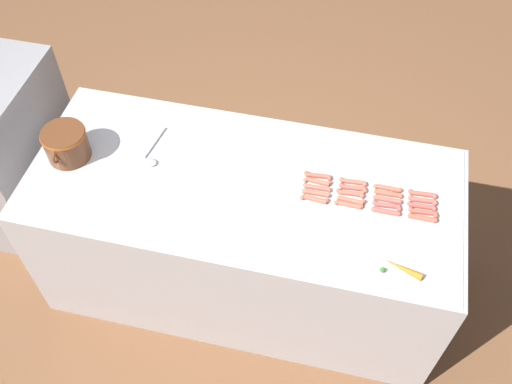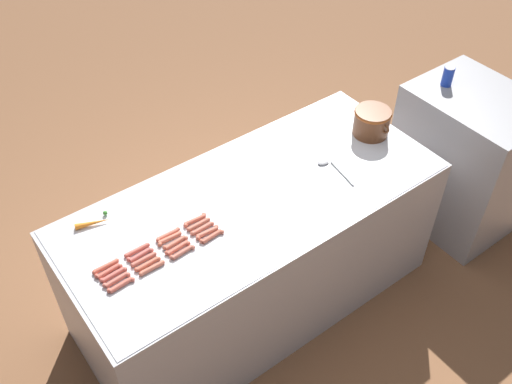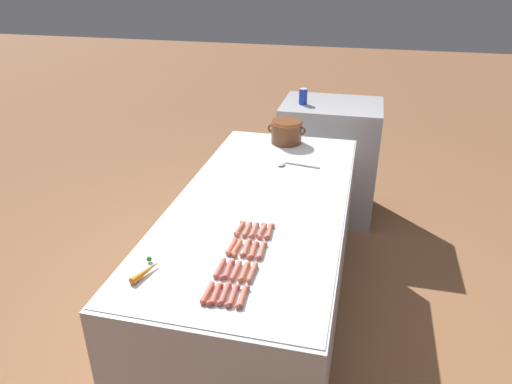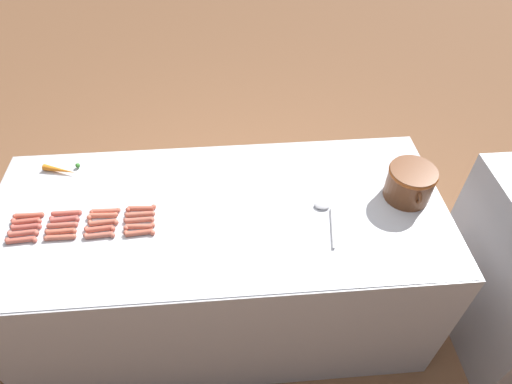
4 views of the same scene
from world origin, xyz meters
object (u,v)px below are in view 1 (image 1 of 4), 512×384
at_px(hot_dog_3, 314,199).
at_px(hot_dog_16, 423,194).
at_px(hot_dog_19, 318,176).
at_px(hot_dog_17, 388,188).
at_px(hot_dog_2, 349,204).
at_px(hot_dog_11, 317,188).
at_px(hot_dog_0, 423,218).
at_px(hot_dog_8, 422,206).
at_px(hot_dog_14, 353,188).
at_px(serving_spoon, 152,155).
at_px(hot_dog_4, 423,212).
at_px(hot_dog_7, 316,193).
at_px(bean_pot, 66,143).
at_px(hot_dog_13, 388,194).
at_px(hot_dog_1, 386,212).
at_px(carrot, 401,268).
at_px(hot_dog_10, 350,193).
at_px(hot_dog_12, 423,200).
at_px(hot_dog_9, 388,200).
at_px(hot_dog_18, 353,182).
at_px(hot_dog_6, 351,200).
at_px(hot_dog_15, 317,181).
at_px(hot_dog_5, 387,205).

distance_m(hot_dog_3, hot_dog_16, 0.50).
bearing_deg(hot_dog_19, hot_dog_17, -90.30).
height_order(hot_dog_2, hot_dog_11, same).
relative_size(hot_dog_0, hot_dog_8, 1.00).
height_order(hot_dog_14, serving_spoon, hot_dog_14).
bearing_deg(hot_dog_4, hot_dog_11, 86.24).
distance_m(hot_dog_7, bean_pot, 1.21).
bearing_deg(hot_dog_2, bean_pot, 89.88).
bearing_deg(hot_dog_14, hot_dog_13, -89.51).
relative_size(hot_dog_1, hot_dog_16, 1.00).
relative_size(serving_spoon, carrot, 1.52).
bearing_deg(hot_dog_7, hot_dog_17, -71.97).
distance_m(hot_dog_10, hot_dog_12, 0.33).
height_order(hot_dog_3, hot_dog_4, same).
bearing_deg(hot_dog_3, hot_dog_4, -85.66).
xyz_separation_m(hot_dog_1, hot_dog_8, (0.07, -0.16, 0.00)).
xyz_separation_m(hot_dog_4, hot_dog_12, (0.07, 0.01, 0.00)).
xyz_separation_m(hot_dog_9, hot_dog_13, (0.04, 0.00, 0.00)).
distance_m(hot_dog_9, serving_spoon, 1.14).
xyz_separation_m(hot_dog_0, hot_dog_3, (-0.00, 0.49, 0.00)).
bearing_deg(serving_spoon, hot_dog_13, -89.14).
relative_size(hot_dog_3, carrot, 0.76).
xyz_separation_m(hot_dog_1, hot_dog_12, (0.10, -0.16, 0.00)).
bearing_deg(hot_dog_1, hot_dog_0, -89.67).
xyz_separation_m(hot_dog_17, hot_dog_18, (0.00, 0.16, 0.00)).
relative_size(hot_dog_9, hot_dog_18, 1.00).
distance_m(hot_dog_18, bean_pot, 1.38).
bearing_deg(hot_dog_10, hot_dog_12, -84.23).
distance_m(hot_dog_1, hot_dog_6, 0.16).
distance_m(hot_dog_1, hot_dog_18, 0.22).
relative_size(hot_dog_6, hot_dog_9, 1.00).
relative_size(hot_dog_2, hot_dog_15, 1.00).
bearing_deg(hot_dog_19, hot_dog_10, -113.52).
relative_size(hot_dog_5, hot_dog_16, 1.00).
bearing_deg(hot_dog_14, hot_dog_3, 122.93).
relative_size(hot_dog_4, hot_dog_19, 1.00).
relative_size(hot_dog_15, bean_pot, 0.50).
bearing_deg(hot_dog_10, hot_dog_17, -67.39).
bearing_deg(hot_dog_16, hot_dog_15, 94.20).
bearing_deg(hot_dog_19, hot_dog_8, -98.39).
bearing_deg(hot_dog_14, hot_dog_0, -107.47).
xyz_separation_m(hot_dog_11, bean_pot, (-0.06, 1.21, 0.08)).
bearing_deg(hot_dog_1, serving_spoon, 85.62).
height_order(hot_dog_4, hot_dog_13, same).
height_order(hot_dog_13, hot_dog_18, same).
bearing_deg(hot_dog_3, hot_dog_2, -88.29).
height_order(hot_dog_3, hot_dog_10, same).
xyz_separation_m(hot_dog_11, hot_dog_15, (0.04, 0.01, 0.00)).
xyz_separation_m(hot_dog_0, hot_dog_18, (0.14, 0.33, 0.00)).
bearing_deg(serving_spoon, hot_dog_6, -93.30).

